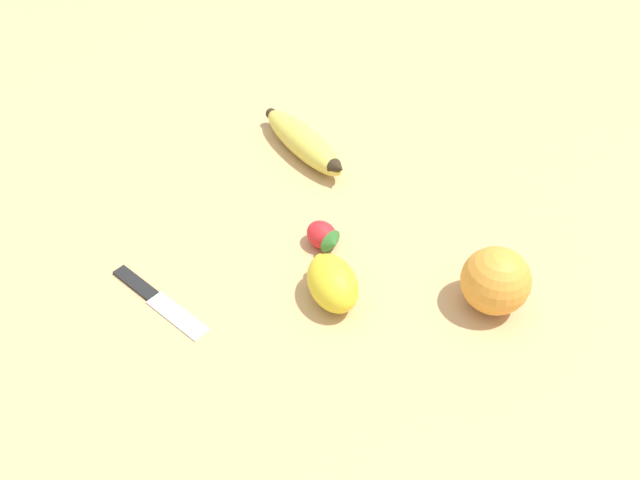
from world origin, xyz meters
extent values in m
plane|color=tan|center=(0.00, 0.00, 0.00)|extent=(3.00, 3.00, 0.00)
ellipsoid|color=#DBCC4C|center=(-0.11, -0.12, 0.02)|extent=(0.16, 0.17, 0.04)
cone|color=#2D2314|center=(-0.05, -0.05, 0.03)|extent=(0.04, 0.04, 0.03)
sphere|color=#2D2314|center=(-0.17, -0.18, 0.02)|extent=(0.02, 0.02, 0.02)
sphere|color=orange|center=(0.13, 0.16, 0.04)|extent=(0.08, 0.08, 0.08)
ellipsoid|color=red|center=(0.08, -0.05, 0.02)|extent=(0.05, 0.05, 0.03)
cone|color=#337A33|center=(0.09, -0.03, 0.02)|extent=(0.03, 0.03, 0.03)
ellipsoid|color=yellow|center=(0.17, -0.02, 0.03)|extent=(0.10, 0.09, 0.05)
sphere|color=yellow|center=(0.13, -0.04, 0.03)|extent=(0.02, 0.02, 0.02)
cube|color=silver|center=(0.23, -0.18, 0.00)|extent=(0.06, 0.09, 0.00)
cube|color=black|center=(0.19, -0.25, 0.00)|extent=(0.05, 0.07, 0.01)
camera|label=1|loc=(0.64, 0.07, 0.55)|focal=35.00mm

